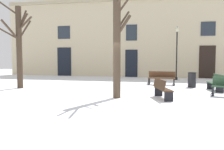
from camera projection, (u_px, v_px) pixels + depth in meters
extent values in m
plane|color=white|center=(103.00, 95.00, 12.37)|extent=(38.33, 38.33, 0.00)
cube|color=beige|center=(133.00, 37.00, 22.34)|extent=(23.95, 0.40, 7.06)
cube|color=black|center=(64.00, 62.00, 23.69)|extent=(1.34, 0.08, 2.65)
cube|color=#262D38|center=(64.00, 32.00, 23.47)|extent=(1.21, 0.06, 1.19)
cube|color=black|center=(131.00, 63.00, 22.33)|extent=(1.08, 0.08, 2.41)
cube|color=#262D38|center=(132.00, 33.00, 22.11)|extent=(0.98, 0.06, 1.39)
cube|color=black|center=(207.00, 62.00, 20.95)|extent=(1.28, 0.08, 2.73)
cube|color=#262D38|center=(208.00, 29.00, 20.73)|extent=(1.15, 0.06, 1.16)
cylinder|color=#4C3D2D|center=(117.00, 42.00, 11.30)|extent=(0.34, 0.34, 5.02)
cylinder|color=#4C3D2D|center=(123.00, 21.00, 11.39)|extent=(0.58, 0.56, 0.92)
cylinder|color=#4C3D2D|center=(123.00, 26.00, 11.25)|extent=(0.72, 0.30, 0.98)
cylinder|color=#4C3D2D|center=(126.00, 2.00, 11.24)|extent=(0.85, 0.45, 1.19)
cylinder|color=#423326|center=(19.00, 48.00, 14.70)|extent=(0.34, 0.34, 4.75)
cylinder|color=#423326|center=(10.00, 30.00, 14.18)|extent=(0.55, 1.12, 1.15)
cylinder|color=#423326|center=(6.00, 32.00, 14.37)|extent=(1.16, 0.87, 0.85)
cylinder|color=#423326|center=(25.00, 24.00, 14.30)|extent=(1.13, 0.50, 0.76)
cylinder|color=#423326|center=(25.00, 30.00, 14.70)|extent=(0.71, 0.43, 1.15)
cylinder|color=#423326|center=(23.00, 22.00, 14.54)|extent=(0.66, 0.16, 1.01)
cylinder|color=#423326|center=(22.00, 21.00, 14.96)|extent=(0.13, 0.90, 1.32)
cylinder|color=#423326|center=(3.00, 5.00, 14.16)|extent=(1.30, 1.09, 1.14)
cylinder|color=black|center=(177.00, 56.00, 19.68)|extent=(0.10, 0.10, 3.73)
cylinder|color=black|center=(176.00, 79.00, 19.82)|extent=(0.22, 0.22, 0.20)
cube|color=beige|center=(177.00, 30.00, 19.52)|extent=(0.24, 0.24, 0.36)
cone|color=black|center=(177.00, 27.00, 19.50)|extent=(0.30, 0.30, 0.14)
cylinder|color=black|center=(192.00, 80.00, 15.17)|extent=(0.48, 0.48, 0.87)
torus|color=black|center=(192.00, 73.00, 15.13)|extent=(0.50, 0.50, 0.04)
cube|color=black|center=(213.00, 91.00, 11.97)|extent=(0.17, 0.37, 0.48)
torus|color=black|center=(212.00, 95.00, 11.85)|extent=(0.17, 0.08, 0.17)
cube|color=#51331E|center=(161.00, 78.00, 16.35)|extent=(1.76, 0.65, 0.05)
cube|color=#51331E|center=(162.00, 74.00, 16.53)|extent=(1.72, 0.29, 0.40)
cube|color=black|center=(149.00, 81.00, 16.62)|extent=(0.10, 0.43, 0.45)
torus|color=black|center=(149.00, 84.00, 16.45)|extent=(0.17, 0.05, 0.17)
cube|color=black|center=(174.00, 82.00, 16.11)|extent=(0.10, 0.43, 0.45)
torus|color=black|center=(174.00, 85.00, 15.95)|extent=(0.17, 0.05, 0.17)
cube|color=#2D4C33|center=(215.00, 83.00, 13.69)|extent=(0.70, 1.58, 0.05)
cube|color=#2D4C33|center=(219.00, 78.00, 13.65)|extent=(0.37, 1.53, 0.45)
cube|color=black|center=(211.00, 85.00, 14.40)|extent=(0.42, 0.13, 0.42)
torus|color=black|center=(207.00, 88.00, 14.42)|extent=(0.06, 0.17, 0.17)
cube|color=black|center=(220.00, 89.00, 13.01)|extent=(0.42, 0.13, 0.42)
torus|color=black|center=(216.00, 91.00, 13.03)|extent=(0.06, 0.17, 0.17)
cube|color=#3D2819|center=(163.00, 89.00, 11.24)|extent=(0.90, 1.65, 0.05)
cube|color=#3D2819|center=(159.00, 84.00, 11.21)|extent=(0.62, 1.55, 0.41)
cube|color=black|center=(169.00, 96.00, 10.53)|extent=(0.37, 0.17, 0.43)
torus|color=black|center=(172.00, 100.00, 10.56)|extent=(0.08, 0.17, 0.17)
cube|color=black|center=(159.00, 91.00, 11.99)|extent=(0.37, 0.17, 0.43)
torus|color=black|center=(162.00, 94.00, 12.02)|extent=(0.08, 0.17, 0.17)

